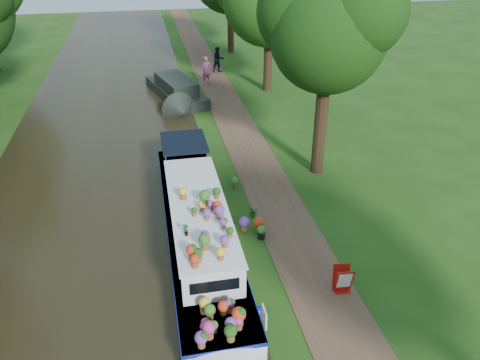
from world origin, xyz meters
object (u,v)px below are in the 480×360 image
at_px(plant_boat, 200,231).
at_px(pedestrian_dark, 218,60).
at_px(second_boat, 176,91).
at_px(sandwich_board, 343,280).
at_px(pedestrian_pink, 207,70).

relative_size(plant_boat, pedestrian_dark, 7.15).
xyz_separation_m(plant_boat, second_boat, (0.50, 16.21, -0.27)).
bearing_deg(pedestrian_dark, sandwich_board, -99.35).
bearing_deg(second_boat, sandwich_board, -94.93).
distance_m(plant_boat, pedestrian_dark, 22.23).
relative_size(plant_boat, pedestrian_pink, 7.02).
bearing_deg(sandwich_board, pedestrian_dark, 94.24).
height_order(sandwich_board, pedestrian_pink, pedestrian_pink).
xyz_separation_m(second_boat, pedestrian_pink, (2.39, 2.92, 0.41)).
bearing_deg(plant_boat, pedestrian_dark, 79.24).
bearing_deg(second_boat, pedestrian_dark, 41.48).
xyz_separation_m(sandwich_board, pedestrian_pink, (-1.20, 22.06, 0.56)).
distance_m(pedestrian_pink, pedestrian_dark, 2.99).
relative_size(plant_boat, second_boat, 1.73).
xyz_separation_m(plant_boat, pedestrian_dark, (4.15, 21.84, 0.12)).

